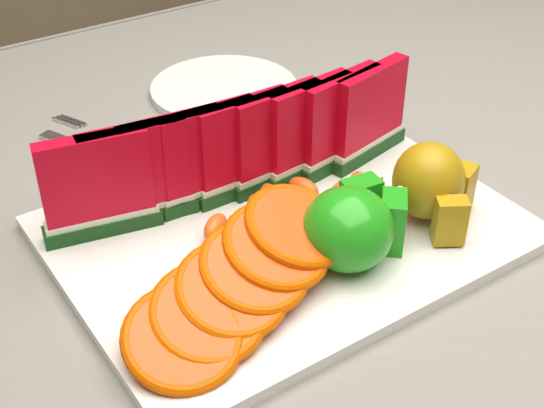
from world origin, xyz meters
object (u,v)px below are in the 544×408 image
(apple_cluster, at_px, (353,226))
(fork, at_px, (98,152))
(platter, at_px, (285,230))
(pear_cluster, at_px, (432,183))
(side_plate, at_px, (224,89))

(apple_cluster, relative_size, fork, 0.61)
(platter, relative_size, pear_cluster, 4.30)
(pear_cluster, xyz_separation_m, fork, (-0.20, 0.29, -0.05))
(pear_cluster, bearing_deg, apple_cluster, -176.92)
(platter, relative_size, side_plate, 2.19)
(platter, bearing_deg, apple_cluster, -73.10)
(pear_cluster, bearing_deg, fork, 124.01)
(platter, xyz_separation_m, side_plate, (0.10, 0.28, -0.00))
(pear_cluster, relative_size, fork, 0.49)
(platter, xyz_separation_m, fork, (-0.08, 0.23, -0.00))
(apple_cluster, xyz_separation_m, side_plate, (0.08, 0.35, -0.04))
(apple_cluster, bearing_deg, side_plate, 76.79)
(platter, bearing_deg, fork, 110.09)
(platter, distance_m, pear_cluster, 0.14)
(side_plate, bearing_deg, pear_cluster, -88.02)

